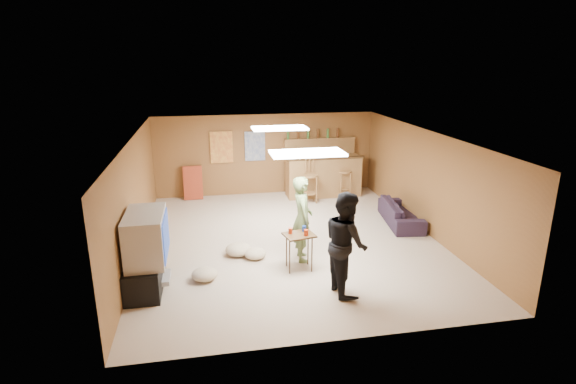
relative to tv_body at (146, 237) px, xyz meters
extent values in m
plane|color=#B9A38D|center=(2.65, 1.50, -0.90)|extent=(7.00, 7.00, 0.00)
cube|color=silver|center=(2.65, 1.50, 1.30)|extent=(6.00, 7.00, 0.02)
cube|color=brown|center=(2.65, 5.00, 0.20)|extent=(6.00, 0.02, 2.20)
cube|color=brown|center=(2.65, -2.00, 0.20)|extent=(6.00, 0.02, 2.20)
cube|color=brown|center=(-0.35, 1.50, 0.20)|extent=(0.02, 7.00, 2.20)
cube|color=brown|center=(5.65, 1.50, 0.20)|extent=(0.02, 7.00, 2.20)
cube|color=black|center=(-0.07, 0.00, -0.65)|extent=(0.55, 1.30, 0.50)
cube|color=#B2B2B7|center=(0.15, 0.00, -0.75)|extent=(0.35, 0.50, 0.08)
cube|color=#B2B2B7|center=(0.00, 0.00, 0.00)|extent=(0.60, 1.10, 0.80)
cube|color=navy|center=(0.31, 0.00, 0.00)|extent=(0.02, 0.95, 0.65)
cube|color=brown|center=(4.15, 4.45, -0.35)|extent=(2.00, 0.60, 1.10)
cube|color=#382411|center=(4.15, 4.20, 0.20)|extent=(2.10, 0.12, 0.05)
cube|color=brown|center=(4.15, 4.90, 0.60)|extent=(2.00, 0.18, 0.05)
cube|color=brown|center=(4.15, 4.92, 0.30)|extent=(2.00, 0.14, 0.60)
cube|color=#BF3F26|center=(1.45, 4.96, 0.45)|extent=(0.60, 0.03, 0.85)
cube|color=#334C99|center=(2.35, 4.96, 0.45)|extent=(0.55, 0.03, 0.80)
cube|color=#A5371E|center=(0.65, 4.80, -0.45)|extent=(0.50, 0.26, 0.91)
cube|color=white|center=(2.65, 0.00, 1.27)|extent=(1.20, 0.60, 0.04)
cube|color=white|center=(2.65, 2.70, 1.27)|extent=(1.20, 0.60, 0.04)
imported|color=#5B6E40|center=(2.71, 0.60, -0.09)|extent=(0.41, 0.60, 1.62)
imported|color=black|center=(3.13, -0.71, -0.06)|extent=(0.71, 0.87, 1.69)
imported|color=black|center=(5.35, 2.04, -0.65)|extent=(0.91, 1.79, 0.50)
cube|color=#382411|center=(2.57, 0.19, -0.56)|extent=(0.59, 0.51, 0.67)
cylinder|color=#A92A0B|center=(2.42, 0.25, -0.17)|extent=(0.08, 0.08, 0.10)
cylinder|color=#A92A0B|center=(2.67, 0.11, -0.17)|extent=(0.09, 0.09, 0.11)
cylinder|color=navy|center=(2.68, 0.31, -0.17)|extent=(0.09, 0.09, 0.10)
ellipsoid|color=tan|center=(1.54, 1.00, -0.79)|extent=(0.64, 0.64, 0.23)
ellipsoid|color=tan|center=(1.84, 0.79, -0.81)|extent=(0.45, 0.45, 0.19)
ellipsoid|color=tan|center=(0.89, 0.09, -0.80)|extent=(0.55, 0.55, 0.20)
camera|label=1|loc=(1.01, -7.01, 2.78)|focal=28.00mm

